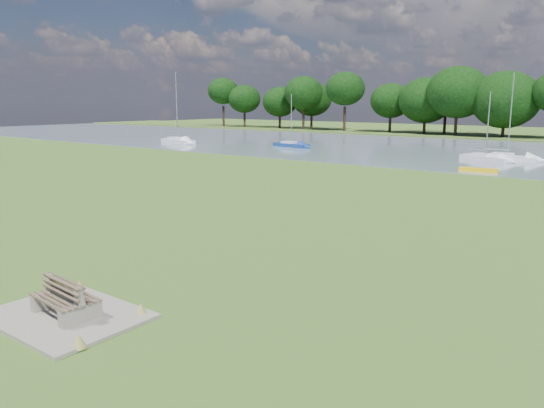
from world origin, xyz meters
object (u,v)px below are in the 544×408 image
Objects in this scene: sailboat_0 at (485,156)px; sailboat_3 at (291,144)px; bench_pair at (65,299)px; kayak at (479,170)px; sailboat_1 at (178,139)px; sailboat_5 at (507,156)px.

sailboat_3 is at bearing -159.34° from sailboat_0.
bench_pair is 54.98m from sailboat_3.
kayak is 0.32× the size of sailboat_1.
sailboat_1 reaches higher than sailboat_3.
sailboat_1 is 42.62m from sailboat_5.
sailboat_5 is at bearing 10.25° from sailboat_3.
sailboat_5 is (-0.46, 10.81, 0.28)m from kayak.
sailboat_5 is at bearing 87.24° from kayak.
sailboat_3 is 26.02m from sailboat_5.
sailboat_3 is (-24.41, 1.04, 0.01)m from sailboat_0.
sailboat_5 is (26.02, 0.63, 0.02)m from sailboat_3.
bench_pair is at bearing -64.39° from sailboat_0.
sailboat_0 is (-2.08, 47.14, -0.07)m from bench_pair.
sailboat_0 reaches higher than bench_pair.
bench_pair is 0.31× the size of sailboat_3.
sailboat_0 is (-2.07, 9.14, 0.26)m from kayak.
sailboat_5 is (-0.47, 48.81, -0.04)m from bench_pair.
kayak is 43.16m from sailboat_1.
bench_pair is 38.00m from kayak.
bench_pair is 61.18m from sailboat_1.
sailboat_1 is 1.14× the size of sailboat_5.
sailboat_3 is 0.78× the size of sailboat_5.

